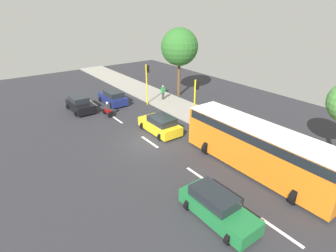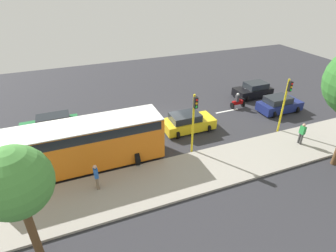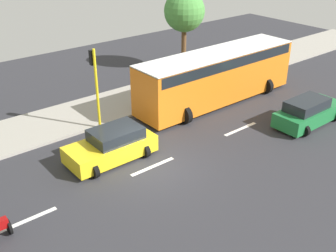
{
  "view_description": "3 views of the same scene",
  "coord_description": "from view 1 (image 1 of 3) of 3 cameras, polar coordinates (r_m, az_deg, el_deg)",
  "views": [
    {
      "loc": [
        -10.52,
        -16.76,
        10.36
      ],
      "look_at": [
        1.38,
        -0.67,
        1.32
      ],
      "focal_mm": 28.94,
      "sensor_mm": 36.0,
      "label": 1
    },
    {
      "loc": [
        19.28,
        -7.71,
        11.38
      ],
      "look_at": [
        2.06,
        -0.81,
        0.89
      ],
      "focal_mm": 29.06,
      "sensor_mm": 36.0,
      "label": 2
    },
    {
      "loc": [
        -12.87,
        9.54,
        10.21
      ],
      "look_at": [
        0.91,
        -1.65,
        1.22
      ],
      "focal_mm": 43.76,
      "sensor_mm": 36.0,
      "label": 3
    }
  ],
  "objects": [
    {
      "name": "pedestrian_by_tree",
      "position": [
        31.63,
        -1.05,
        7.2
      ],
      "size": [
        0.4,
        0.24,
        1.69
      ],
      "color": "#3F3F3F",
      "rests_on": "sidewalk"
    },
    {
      "name": "city_bus",
      "position": [
        18.82,
        18.46,
        -3.96
      ],
      "size": [
        3.2,
        11.0,
        3.16
      ],
      "color": "orange",
      "rests_on": "ground"
    },
    {
      "name": "car_dark_blue",
      "position": [
        31.35,
        -11.52,
        5.89
      ],
      "size": [
        2.26,
        4.03,
        1.52
      ],
      "color": "navy",
      "rests_on": "ground"
    },
    {
      "name": "car_green",
      "position": [
        14.91,
        10.31,
        -16.5
      ],
      "size": [
        2.12,
        4.46,
        1.52
      ],
      "color": "#1E7238",
      "rests_on": "ground"
    },
    {
      "name": "traffic_light_corner",
      "position": [
        23.9,
        5.82,
        6.07
      ],
      "size": [
        0.49,
        0.24,
        4.5
      ],
      "color": "yellow",
      "rests_on": "ground"
    },
    {
      "name": "street_tree_south",
      "position": [
        32.5,
        2.43,
        16.27
      ],
      "size": [
        4.3,
        4.3,
        8.0
      ],
      "color": "brown",
      "rests_on": "ground"
    },
    {
      "name": "pedestrian_near_signal",
      "position": [
        21.54,
        21.0,
        -3.03
      ],
      "size": [
        0.4,
        0.24,
        1.69
      ],
      "color": "#72604C",
      "rests_on": "sidewalk"
    },
    {
      "name": "lane_stripe_south",
      "position": [
        27.13,
        -10.78,
        1.42
      ],
      "size": [
        0.2,
        2.4,
        0.01
      ],
      "primitive_type": "cube",
      "color": "white",
      "rests_on": "ground"
    },
    {
      "name": "lane_stripe_far_south",
      "position": [
        32.33,
        -15.55,
        4.72
      ],
      "size": [
        0.2,
        2.4,
        0.01
      ],
      "primitive_type": "cube",
      "color": "white",
      "rests_on": "ground"
    },
    {
      "name": "lane_stripe_mid",
      "position": [
        22.34,
        -3.87,
        -3.37
      ],
      "size": [
        0.2,
        2.4,
        0.01
      ],
      "primitive_type": "cube",
      "color": "white",
      "rests_on": "ground"
    },
    {
      "name": "sidewalk",
      "position": [
        26.34,
        9.01,
        1.0
      ],
      "size": [
        4.0,
        60.0,
        0.15
      ],
      "primitive_type": "cube",
      "color": "#9E998E",
      "rests_on": "ground"
    },
    {
      "name": "car_black",
      "position": [
        30.04,
        -18.0,
        4.35
      ],
      "size": [
        2.32,
        3.87,
        1.52
      ],
      "color": "black",
      "rests_on": "ground"
    },
    {
      "name": "ground_plane",
      "position": [
        22.36,
        -3.87,
        -3.5
      ],
      "size": [
        40.0,
        60.0,
        0.1
      ],
      "primitive_type": "cube",
      "color": "#2D2D33"
    },
    {
      "name": "lane_stripe_north",
      "position": [
        18.27,
        6.59,
        -10.41
      ],
      "size": [
        0.2,
        2.4,
        0.01
      ],
      "primitive_type": "cube",
      "color": "white",
      "rests_on": "ground"
    },
    {
      "name": "motorcycle",
      "position": [
        27.9,
        -12.61,
        3.31
      ],
      "size": [
        0.6,
        1.3,
        1.53
      ],
      "color": "black",
      "rests_on": "ground"
    },
    {
      "name": "traffic_light_midblock",
      "position": [
        29.93,
        -4.4,
        9.86
      ],
      "size": [
        0.49,
        0.24,
        4.5
      ],
      "color": "yellow",
      "rests_on": "ground"
    },
    {
      "name": "lane_stripe_far_north",
      "position": [
        15.51,
        22.7,
        -19.93
      ],
      "size": [
        0.2,
        2.4,
        0.01
      ],
      "primitive_type": "cube",
      "color": "white",
      "rests_on": "ground"
    },
    {
      "name": "car_yellow_cab",
      "position": [
        23.69,
        -1.66,
        0.27
      ],
      "size": [
        2.34,
        4.19,
        1.52
      ],
      "color": "yellow",
      "rests_on": "ground"
    }
  ]
}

